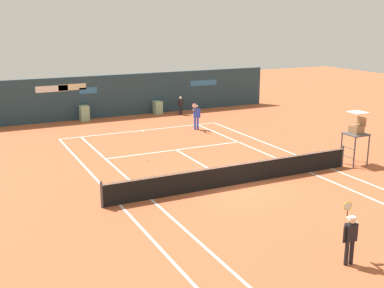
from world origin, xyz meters
name	(u,v)px	position (x,y,z in m)	size (l,w,h in m)	color
ground_plane	(230,181)	(0.00, 0.58, 0.00)	(80.00, 80.00, 0.01)	#B25633
tennis_net	(237,174)	(0.00, 0.00, 0.51)	(12.10, 0.10, 1.07)	#4C4C51
sponsor_back_wall	(117,96)	(0.00, 16.98, 1.49)	(25.00, 1.02, 3.06)	#233D4C
umpire_chair	(356,131)	(6.82, 0.05, 1.69)	(1.00, 1.00, 2.64)	#47474C
player_on_baseline	(196,115)	(3.24, 10.37, 0.97)	(0.78, 0.66, 1.84)	blue
player_near_side	(350,235)	(-0.70, -7.47, 0.93)	(0.69, 0.63, 1.77)	black
ball_kid_centre_post	(181,104)	(4.41, 15.34, 0.80)	(0.46, 0.19, 1.38)	black
tennis_ball_mid_court	(148,160)	(-2.14, 5.15, 0.03)	(0.07, 0.07, 0.07)	#CCE033
tennis_ball_by_sideline	(163,131)	(1.09, 10.77, 0.03)	(0.07, 0.07, 0.07)	#CCE033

